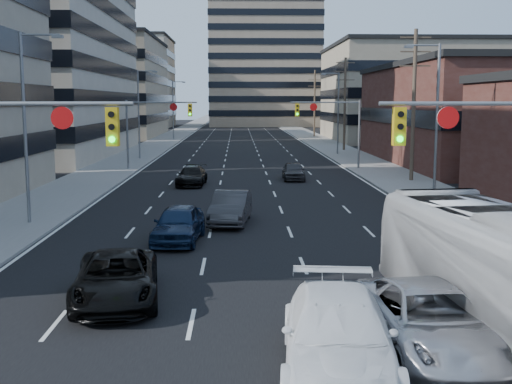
{
  "coord_description": "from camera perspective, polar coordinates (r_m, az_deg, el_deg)",
  "views": [
    {
      "loc": [
        -0.55,
        -10.38,
        5.85
      ],
      "look_at": [
        0.2,
        15.5,
        2.2
      ],
      "focal_mm": 45.0,
      "sensor_mm": 36.0,
      "label": 1
    }
  ],
  "objects": [
    {
      "name": "silver_suv",
      "position": [
        15.74,
        15.28,
        -11.0
      ],
      "size": [
        3.0,
        5.89,
        1.59
      ],
      "primitive_type": "imported",
      "rotation": [
        0.0,
        0.0,
        0.06
      ],
      "color": "#B6B6BB",
      "rests_on": "ground"
    },
    {
      "name": "signal_far_left",
      "position": [
        55.86,
        -9.05,
        6.34
      ],
      "size": [
        6.09,
        0.33,
        6.0
      ],
      "color": "slate",
      "rests_on": "ground"
    },
    {
      "name": "black_pickup",
      "position": [
        19.41,
        -12.33,
        -7.49
      ],
      "size": [
        3.03,
        5.44,
        1.44
      ],
      "primitive_type": "imported",
      "rotation": [
        0.0,
        0.0,
        0.13
      ],
      "color": "black",
      "rests_on": "ground"
    },
    {
      "name": "bg_block_right",
      "position": [
        144.11,
        11.51,
        7.93
      ],
      "size": [
        22.0,
        22.0,
        12.0
      ],
      "primitive_type": "cube",
      "color": "gray",
      "rests_on": "ground"
    },
    {
      "name": "sedan_blue",
      "position": [
        27.08,
        -6.91,
        -2.83
      ],
      "size": [
        2.22,
        4.72,
        1.56
      ],
      "primitive_type": "imported",
      "rotation": [
        0.0,
        0.0,
        -0.08
      ],
      "color": "#0E1D39",
      "rests_on": "ground"
    },
    {
      "name": "office_right_far",
      "position": [
        101.66,
        13.04,
        8.47
      ],
      "size": [
        22.0,
        28.0,
        14.0
      ],
      "primitive_type": "cube",
      "color": "gray",
      "rests_on": "ground"
    },
    {
      "name": "signal_far_right",
      "position": [
        56.01,
        6.84,
        6.39
      ],
      "size": [
        6.09,
        0.33,
        6.0
      ],
      "color": "slate",
      "rests_on": "ground"
    },
    {
      "name": "white_van",
      "position": [
        14.26,
        7.3,
        -12.56
      ],
      "size": [
        2.96,
        6.1,
        1.71
      ],
      "primitive_type": "imported",
      "rotation": [
        0.0,
        0.0,
        -0.1
      ],
      "color": "white",
      "rests_on": "ground"
    },
    {
      "name": "apartment_tower",
      "position": [
        162.18,
        0.7,
        16.24
      ],
      "size": [
        26.0,
        26.0,
        58.0
      ],
      "primitive_type": "cube",
      "color": "gray",
      "rests_on": "ground"
    },
    {
      "name": "streetlight_right_far",
      "position": [
        71.23,
        7.2,
        7.32
      ],
      "size": [
        2.03,
        0.22,
        9.0
      ],
      "color": "slate",
      "rests_on": "ground"
    },
    {
      "name": "office_left_far",
      "position": [
        112.87,
        -13.82,
        8.89
      ],
      "size": [
        20.0,
        30.0,
        16.0
      ],
      "primitive_type": "cube",
      "color": "gray",
      "rests_on": "ground"
    },
    {
      "name": "streetlight_left_near",
      "position": [
        31.93,
        -19.62,
        6.13
      ],
      "size": [
        2.03,
        0.22,
        9.0
      ],
      "color": "slate",
      "rests_on": "ground"
    },
    {
      "name": "sedan_black_far",
      "position": [
        45.32,
        -5.73,
        1.43
      ],
      "size": [
        2.14,
        4.73,
        1.34
      ],
      "primitive_type": "imported",
      "rotation": [
        0.0,
        0.0,
        -0.06
      ],
      "color": "black",
      "rests_on": "ground"
    },
    {
      "name": "bg_block_left",
      "position": [
        152.92,
        -12.16,
        9.41
      ],
      "size": [
        24.0,
        24.0,
        20.0
      ],
      "primitive_type": "cube",
      "color": "#ADA089",
      "rests_on": "ground"
    },
    {
      "name": "utility_pole_block",
      "position": [
        48.11,
        13.84,
        7.71
      ],
      "size": [
        2.2,
        0.28,
        11.0
      ],
      "color": "#4C3D2D",
      "rests_on": "ground"
    },
    {
      "name": "utility_pole_distant",
      "position": [
        107.15,
        5.23,
        7.96
      ],
      "size": [
        2.2,
        0.28,
        11.0
      ],
      "color": "#4C3D2D",
      "rests_on": "ground"
    },
    {
      "name": "utility_pole_midblock",
      "position": [
        77.44,
        7.9,
        7.9
      ],
      "size": [
        2.2,
        0.28,
        11.0
      ],
      "color": "#4C3D2D",
      "rests_on": "ground"
    },
    {
      "name": "sedan_grey_center",
      "position": [
        31.02,
        -2.27,
        -1.39
      ],
      "size": [
        2.19,
        4.89,
        1.56
      ],
      "primitive_type": "imported",
      "rotation": [
        0.0,
        0.0,
        -0.12
      ],
      "color": "#2F2F31",
      "rests_on": "ground"
    },
    {
      "name": "road_surface",
      "position": [
        140.51,
        -1.44,
        5.65
      ],
      "size": [
        18.0,
        300.0,
        0.02
      ],
      "primitive_type": "cube",
      "color": "black",
      "rests_on": "ground"
    },
    {
      "name": "streetlight_left_mid",
      "position": [
        66.12,
        -10.25,
        7.21
      ],
      "size": [
        2.03,
        0.22,
        9.0
      ],
      "color": "slate",
      "rests_on": "ground"
    },
    {
      "name": "sidewalk_right",
      "position": [
        141.02,
        3.26,
        5.67
      ],
      "size": [
        5.0,
        300.0,
        0.15
      ],
      "primitive_type": "cube",
      "color": "slate",
      "rests_on": "ground"
    },
    {
      "name": "streetlight_right_near",
      "position": [
        37.03,
        15.55,
        6.5
      ],
      "size": [
        2.03,
        0.22,
        9.0
      ],
      "color": "slate",
      "rests_on": "ground"
    },
    {
      "name": "sidewalk_left",
      "position": [
        140.93,
        -6.14,
        5.64
      ],
      "size": [
        5.0,
        300.0,
        0.15
      ],
      "primitive_type": "cube",
      "color": "slate",
      "rests_on": "ground"
    },
    {
      "name": "streetlight_left_far",
      "position": [
        100.86,
        -7.29,
        7.51
      ],
      "size": [
        2.03,
        0.22,
        9.0
      ],
      "color": "slate",
      "rests_on": "ground"
    },
    {
      "name": "sedan_grey_right",
      "position": [
        48.38,
        3.34,
        1.87
      ],
      "size": [
        1.66,
        4.0,
        1.35
      ],
      "primitive_type": "imported",
      "rotation": [
        0.0,
        0.0,
        -0.02
      ],
      "color": "#323234",
      "rests_on": "ground"
    },
    {
      "name": "storefront_right_mid",
      "position": [
        65.2,
        20.6,
        6.33
      ],
      "size": [
        20.0,
        30.0,
        9.0
      ],
      "primitive_type": "cube",
      "color": "#472119",
      "rests_on": "ground"
    }
  ]
}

